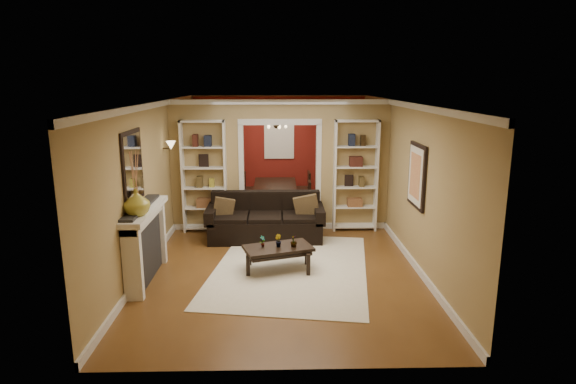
{
  "coord_description": "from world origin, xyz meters",
  "views": [
    {
      "loc": [
        -0.07,
        -8.65,
        3.05
      ],
      "look_at": [
        0.12,
        -0.8,
        1.24
      ],
      "focal_mm": 30.0,
      "sensor_mm": 36.0,
      "label": 1
    }
  ],
  "objects_px": {
    "fireplace": "(147,244)",
    "dining_table": "(277,198)",
    "coffee_table": "(278,258)",
    "bookshelf_left": "(204,177)",
    "sofa": "(265,217)",
    "bookshelf_right": "(355,176)"
  },
  "relations": [
    {
      "from": "fireplace",
      "to": "sofa",
      "type": "bearing_deg",
      "value": 47.39
    },
    {
      "from": "sofa",
      "to": "fireplace",
      "type": "xyz_separation_m",
      "value": [
        -1.79,
        -1.95,
        0.13
      ]
    },
    {
      "from": "bookshelf_left",
      "to": "dining_table",
      "type": "bearing_deg",
      "value": 46.68
    },
    {
      "from": "bookshelf_left",
      "to": "bookshelf_right",
      "type": "bearing_deg",
      "value": 0.0
    },
    {
      "from": "sofa",
      "to": "dining_table",
      "type": "height_order",
      "value": "sofa"
    },
    {
      "from": "coffee_table",
      "to": "dining_table",
      "type": "height_order",
      "value": "dining_table"
    },
    {
      "from": "bookshelf_left",
      "to": "bookshelf_right",
      "type": "relative_size",
      "value": 1.0
    },
    {
      "from": "sofa",
      "to": "dining_table",
      "type": "bearing_deg",
      "value": 84.03
    },
    {
      "from": "fireplace",
      "to": "dining_table",
      "type": "height_order",
      "value": "fireplace"
    },
    {
      "from": "bookshelf_right",
      "to": "dining_table",
      "type": "distance_m",
      "value": 2.4
    },
    {
      "from": "bookshelf_right",
      "to": "dining_table",
      "type": "height_order",
      "value": "bookshelf_right"
    },
    {
      "from": "coffee_table",
      "to": "dining_table",
      "type": "xyz_separation_m",
      "value": [
        -0.02,
        3.78,
        0.11
      ]
    },
    {
      "from": "fireplace",
      "to": "coffee_table",
      "type": "bearing_deg",
      "value": 8.86
    },
    {
      "from": "bookshelf_left",
      "to": "bookshelf_right",
      "type": "distance_m",
      "value": 3.1
    },
    {
      "from": "sofa",
      "to": "fireplace",
      "type": "height_order",
      "value": "fireplace"
    },
    {
      "from": "coffee_table",
      "to": "bookshelf_left",
      "type": "bearing_deg",
      "value": 105.97
    },
    {
      "from": "bookshelf_right",
      "to": "sofa",
      "type": "bearing_deg",
      "value": -162.56
    },
    {
      "from": "sofa",
      "to": "bookshelf_left",
      "type": "height_order",
      "value": "bookshelf_left"
    },
    {
      "from": "coffee_table",
      "to": "bookshelf_left",
      "type": "distance_m",
      "value": 2.83
    },
    {
      "from": "fireplace",
      "to": "dining_table",
      "type": "xyz_separation_m",
      "value": [
        2.02,
        4.1,
        -0.26
      ]
    },
    {
      "from": "bookshelf_left",
      "to": "coffee_table",
      "type": "bearing_deg",
      "value": -55.94
    },
    {
      "from": "coffee_table",
      "to": "bookshelf_left",
      "type": "xyz_separation_m",
      "value": [
        -1.5,
        2.21,
        0.94
      ]
    }
  ]
}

